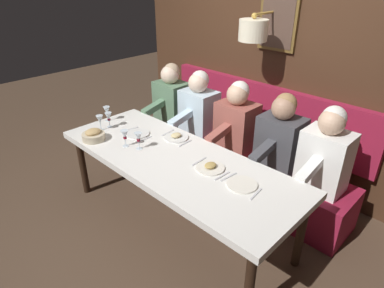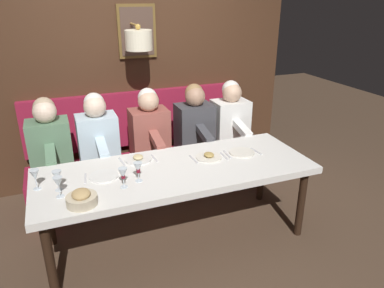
{
  "view_description": "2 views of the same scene",
  "coord_description": "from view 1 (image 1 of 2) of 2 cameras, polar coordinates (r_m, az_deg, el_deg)",
  "views": [
    {
      "loc": [
        -1.7,
        -1.88,
        2.22
      ],
      "look_at": [
        0.05,
        -0.17,
        0.92
      ],
      "focal_mm": 30.98,
      "sensor_mm": 36.0,
      "label": 1
    },
    {
      "loc": [
        -2.69,
        0.9,
        2.13
      ],
      "look_at": [
        0.05,
        -0.17,
        0.92
      ],
      "focal_mm": 33.96,
      "sensor_mm": 36.0,
      "label": 2
    }
  ],
  "objects": [
    {
      "name": "diner_middle",
      "position": [
        3.49,
        7.61,
        3.94
      ],
      "size": [
        0.6,
        0.4,
        0.79
      ],
      "color": "#934C42",
      "rests_on": "banquette_bench"
    },
    {
      "name": "diner_nearest",
      "position": [
        3.08,
        22.03,
        -1.44
      ],
      "size": [
        0.6,
        0.4,
        0.79
      ],
      "color": "white",
      "rests_on": "banquette_bench"
    },
    {
      "name": "wine_glass_4",
      "position": [
        3.52,
        -15.58,
        4.04
      ],
      "size": [
        0.07,
        0.07,
        0.16
      ],
      "color": "silver",
      "rests_on": "dining_table"
    },
    {
      "name": "wine_glass_1",
      "position": [
        3.07,
        -9.23,
        1.1
      ],
      "size": [
        0.07,
        0.07,
        0.16
      ],
      "color": "silver",
      "rests_on": "dining_table"
    },
    {
      "name": "place_setting_1",
      "position": [
        2.78,
        3.18,
        -4.01
      ],
      "size": [
        0.24,
        0.31,
        0.05
      ],
      "color": "silver",
      "rests_on": "dining_table"
    },
    {
      "name": "place_setting_3",
      "position": [
        3.39,
        -9.36,
        1.76
      ],
      "size": [
        0.24,
        0.32,
        0.01
      ],
      "color": "silver",
      "rests_on": "dining_table"
    },
    {
      "name": "back_wall_panel",
      "position": [
        3.78,
        13.73,
        14.12
      ],
      "size": [
        0.59,
        3.79,
        2.9
      ],
      "color": "#422819",
      "rests_on": "ground_plane"
    },
    {
      "name": "ground_plane",
      "position": [
        3.37,
        -2.68,
        -13.3
      ],
      "size": [
        12.0,
        12.0,
        0.0
      ],
      "primitive_type": "plane",
      "color": "#4C3828"
    },
    {
      "name": "diner_near",
      "position": [
        3.24,
        14.95,
        1.22
      ],
      "size": [
        0.6,
        0.4,
        0.79
      ],
      "color": "#3D3D42",
      "rests_on": "banquette_bench"
    },
    {
      "name": "wine_glass_3",
      "position": [
        3.14,
        -11.5,
        1.52
      ],
      "size": [
        0.07,
        0.07,
        0.16
      ],
      "color": "silver",
      "rests_on": "dining_table"
    },
    {
      "name": "place_setting_0",
      "position": [
        3.27,
        -2.75,
        1.24
      ],
      "size": [
        0.24,
        0.32,
        0.05
      ],
      "color": "silver",
      "rests_on": "dining_table"
    },
    {
      "name": "wine_glass_2",
      "position": [
        3.57,
        -14.16,
        4.55
      ],
      "size": [
        0.07,
        0.07,
        0.16
      ],
      "color": "silver",
      "rests_on": "dining_table"
    },
    {
      "name": "diner_far",
      "position": [
        3.81,
        1.13,
        6.28
      ],
      "size": [
        0.6,
        0.4,
        0.79
      ],
      "color": "silver",
      "rests_on": "banquette_bench"
    },
    {
      "name": "banquette_bench",
      "position": [
        3.77,
        7.16,
        -4.25
      ],
      "size": [
        0.52,
        2.59,
        0.45
      ],
      "primitive_type": "cube",
      "color": "maroon",
      "rests_on": "ground_plane"
    },
    {
      "name": "wine_glass_0",
      "position": [
        3.73,
        -14.45,
        5.57
      ],
      "size": [
        0.07,
        0.07,
        0.16
      ],
      "color": "silver",
      "rests_on": "dining_table"
    },
    {
      "name": "diner_farthest",
      "position": [
        4.12,
        -3.59,
        7.93
      ],
      "size": [
        0.6,
        0.4,
        0.79
      ],
      "color": "#567A5B",
      "rests_on": "banquette_bench"
    },
    {
      "name": "bread_bowl",
      "position": [
        3.36,
        -16.6,
        1.44
      ],
      "size": [
        0.22,
        0.22,
        0.12
      ],
      "color": "beige",
      "rests_on": "dining_table"
    },
    {
      "name": "dining_table",
      "position": [
        2.97,
        -2.96,
        -3.45
      ],
      "size": [
        0.9,
        2.39,
        0.74
      ],
      "color": "silver",
      "rests_on": "ground_plane"
    },
    {
      "name": "place_setting_2",
      "position": [
        2.6,
        8.59,
        -6.93
      ],
      "size": [
        0.24,
        0.32,
        0.01
      ],
      "color": "silver",
      "rests_on": "dining_table"
    }
  ]
}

